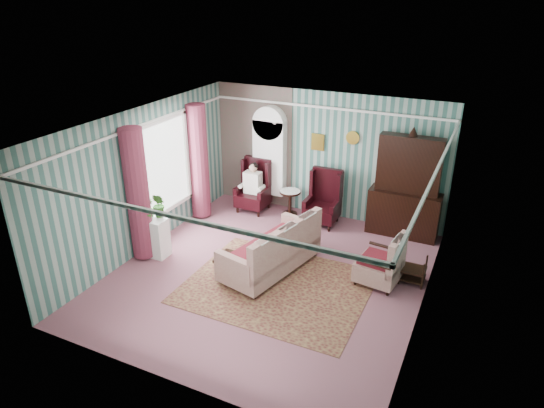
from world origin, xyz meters
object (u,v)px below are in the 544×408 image
at_px(bookcase, 269,163).
at_px(plant_stand, 154,237).
at_px(wingback_left, 253,186).
at_px(seated_woman, 253,187).
at_px(round_side_table, 290,203).
at_px(floral_armchair, 380,257).
at_px(wingback_right, 322,199).
at_px(dresser_hutch, 407,184).
at_px(nest_table, 413,269).
at_px(sofa, 270,248).
at_px(coffee_table, 239,269).

relative_size(bookcase, plant_stand, 2.80).
xyz_separation_m(wingback_left, seated_woman, (0.00, 0.00, -0.04)).
distance_m(wingback_left, round_side_table, 0.97).
bearing_deg(floral_armchair, round_side_table, 59.94).
xyz_separation_m(wingback_right, seated_woman, (-1.75, 0.00, -0.04)).
distance_m(round_side_table, plant_stand, 3.36).
height_order(dresser_hutch, nest_table, dresser_hutch).
xyz_separation_m(bookcase, seated_woman, (-0.25, -0.39, -0.53)).
relative_size(wingback_right, round_side_table, 2.08).
distance_m(dresser_hutch, floral_armchair, 2.19).
height_order(wingback_left, sofa, wingback_left).
bearing_deg(wingback_right, seated_woman, 180.00).
xyz_separation_m(wingback_left, wingback_right, (1.75, 0.00, 0.00)).
height_order(nest_table, plant_stand, plant_stand).
xyz_separation_m(dresser_hutch, round_side_table, (-2.60, -0.12, -0.88)).
distance_m(dresser_hutch, sofa, 3.29).
bearing_deg(wingback_right, coffee_table, -101.70).
bearing_deg(dresser_hutch, floral_armchair, -90.00).
distance_m(bookcase, wingback_right, 1.63).
distance_m(wingback_right, plant_stand, 3.76).
bearing_deg(dresser_hutch, coffee_table, -127.06).
bearing_deg(wingback_right, dresser_hutch, 8.77).
distance_m(wingback_left, wingback_right, 1.75).
relative_size(sofa, floral_armchair, 2.00).
bearing_deg(sofa, wingback_right, 7.50).
relative_size(round_side_table, plant_stand, 0.75).
relative_size(nest_table, plant_stand, 0.68).
distance_m(bookcase, floral_armchair, 3.97).
bearing_deg(round_side_table, plant_stand, -120.38).
height_order(dresser_hutch, sofa, dresser_hutch).
relative_size(bookcase, floral_armchair, 2.12).
bearing_deg(plant_stand, bookcase, 71.51).
relative_size(seated_woman, floral_armchair, 1.12).
relative_size(bookcase, nest_table, 4.15).
distance_m(bookcase, coffee_table, 3.46).
height_order(bookcase, coffee_table, bookcase).
distance_m(dresser_hutch, round_side_table, 2.75).
bearing_deg(seated_woman, wingback_left, 0.00).
bearing_deg(round_side_table, dresser_hutch, 2.64).
distance_m(nest_table, plant_stand, 5.02).
bearing_deg(round_side_table, bookcase, 159.73).
height_order(round_side_table, sofa, sofa).
height_order(wingback_left, seated_woman, wingback_left).
distance_m(plant_stand, floral_armchair, 4.40).
bearing_deg(seated_woman, bookcase, 57.34).
relative_size(bookcase, seated_woman, 1.90).
relative_size(round_side_table, nest_table, 1.11).
relative_size(dresser_hutch, wingback_left, 1.89).
bearing_deg(wingback_left, bookcase, 57.34).
bearing_deg(nest_table, plant_stand, -166.16).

